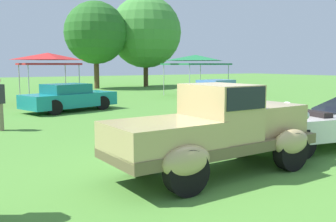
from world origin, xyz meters
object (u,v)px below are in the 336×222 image
object	(u,v)px
feature_pickup_truck	(216,128)
show_car_teal	(69,98)
canopy_tent_center_field	(48,58)
canopy_tent_right_field	(196,59)
show_car_skyblue	(218,91)
neighbor_convertible	(325,124)

from	to	relation	value
feature_pickup_truck	show_car_teal	size ratio (longest dim) A/B	1.00
show_car_teal	canopy_tent_center_field	bearing A→B (deg)	87.58
canopy_tent_center_field	canopy_tent_right_field	bearing A→B (deg)	-4.65
show_car_teal	show_car_skyblue	xyz separation A→B (m)	(8.51, 0.04, 0.00)
show_car_teal	canopy_tent_right_field	size ratio (longest dim) A/B	1.31
neighbor_convertible	feature_pickup_truck	bearing A→B (deg)	-174.60
show_car_teal	canopy_tent_center_field	world-z (taller)	canopy_tent_center_field
neighbor_convertible	show_car_skyblue	size ratio (longest dim) A/B	1.00
canopy_tent_center_field	canopy_tent_right_field	distance (m)	9.36
neighbor_convertible	show_car_skyblue	world-z (taller)	neighbor_convertible
feature_pickup_truck	canopy_tent_center_field	xyz separation A→B (m)	(0.62, 15.36, 1.56)
show_car_skyblue	canopy_tent_right_field	bearing A→B (deg)	74.35
show_car_teal	canopy_tent_center_field	size ratio (longest dim) A/B	1.53
show_car_teal	show_car_skyblue	world-z (taller)	same
canopy_tent_right_field	show_car_teal	bearing A→B (deg)	-159.24
show_car_skyblue	canopy_tent_center_field	size ratio (longest dim) A/B	1.52
feature_pickup_truck	show_car_skyblue	size ratio (longest dim) A/B	1.01
show_car_skyblue	canopy_tent_center_field	bearing A→B (deg)	152.53
neighbor_convertible	canopy_tent_right_field	xyz separation A→B (m)	(6.15, 14.24, 1.85)
feature_pickup_truck	canopy_tent_right_field	size ratio (longest dim) A/B	1.30
feature_pickup_truck	canopy_tent_center_field	bearing A→B (deg)	87.68
neighbor_convertible	show_car_teal	distance (m)	11.15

